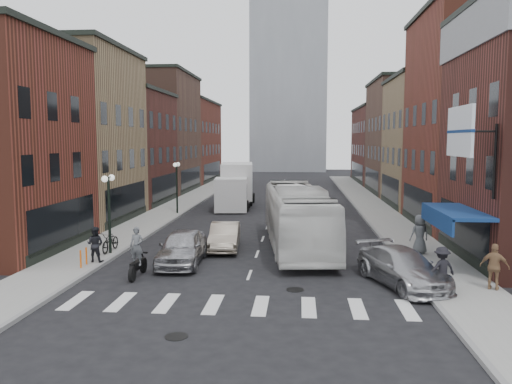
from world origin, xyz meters
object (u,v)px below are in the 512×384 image
at_px(sedan_left_far, 225,236).
at_px(curb_car, 403,267).
at_px(parked_bicycle, 111,242).
at_px(ped_left_solo, 95,244).
at_px(motorcycle_rider, 137,254).
at_px(ped_right_c, 420,234).
at_px(bike_rack, 84,257).
at_px(transit_bus, 297,217).
at_px(billboard_sign, 462,133).
at_px(streetlamp_near, 109,199).
at_px(box_truck, 236,186).
at_px(sedan_left_near, 182,247).
at_px(ped_right_b, 495,267).
at_px(streetlamp_far, 177,178).
at_px(ped_right_a, 442,268).

relative_size(sedan_left_far, curb_car, 0.84).
bearing_deg(parked_bicycle, ped_left_solo, -86.36).
bearing_deg(motorcycle_rider, ped_right_c, 25.75).
relative_size(motorcycle_rider, parked_bicycle, 1.12).
height_order(bike_rack, transit_bus, transit_bus).
height_order(billboard_sign, transit_bus, billboard_sign).
bearing_deg(curb_car, billboard_sign, -7.51).
relative_size(streetlamp_near, bike_rack, 5.14).
xyz_separation_m(box_truck, ped_right_c, (11.59, -17.43, -0.74)).
xyz_separation_m(billboard_sign, motorcycle_rider, (-13.32, -0.29, -5.11)).
relative_size(sedan_left_near, ped_right_c, 2.43).
xyz_separation_m(sedan_left_near, ped_right_b, (12.95, -3.41, 0.23)).
bearing_deg(parked_bicycle, transit_bus, 15.26).
height_order(curb_car, ped_right_b, ped_right_b).
distance_m(motorcycle_rider, ped_right_b, 14.36).
relative_size(motorcycle_rider, ped_right_b, 1.23).
relative_size(bike_rack, ped_right_b, 0.45).
distance_m(bike_rack, curb_car, 13.98).
relative_size(billboard_sign, bike_rack, 4.62).
bearing_deg(bike_rack, ped_left_solo, 76.90).
distance_m(streetlamp_far, sedan_left_far, 13.41).
height_order(motorcycle_rider, parked_bicycle, motorcycle_rider).
distance_m(ped_left_solo, ped_right_c, 15.92).
bearing_deg(sedan_left_far, box_truck, 91.02).
xyz_separation_m(box_truck, motorcycle_rider, (-1.35, -22.50, -0.85)).
xyz_separation_m(bike_rack, motorcycle_rider, (2.87, -1.09, 0.48)).
height_order(streetlamp_far, curb_car, streetlamp_far).
bearing_deg(ped_left_solo, ped_right_c, -164.38).
distance_m(box_truck, sedan_left_far, 16.82).
bearing_deg(bike_rack, ped_right_b, -6.88).
relative_size(sedan_left_near, parked_bicycle, 2.44).
height_order(sedan_left_near, ped_right_a, ped_right_a).
bearing_deg(billboard_sign, streetlamp_far, 132.41).
distance_m(motorcycle_rider, ped_right_c, 13.90).
bearing_deg(ped_right_c, ped_right_b, 87.94).
xyz_separation_m(sedan_left_near, curb_car, (9.67, -2.63, -0.08)).
xyz_separation_m(streetlamp_near, motorcycle_rider, (2.67, -3.79, -1.89)).
bearing_deg(streetlamp_far, ped_right_a, -51.77).
bearing_deg(ped_right_a, box_truck, -83.94).
bearing_deg(ped_left_solo, parked_bicycle, -83.02).
xyz_separation_m(transit_bus, parked_bicycle, (-9.55, -2.43, -1.03)).
relative_size(curb_car, ped_left_solo, 3.04).
bearing_deg(bike_rack, sedan_left_near, 17.41).
height_order(box_truck, sedan_left_far, box_truck).
bearing_deg(streetlamp_near, box_truck, 77.88).
distance_m(sedan_left_far, curb_car, 10.12).
bearing_deg(ped_right_a, motorcycle_rider, -24.36).
bearing_deg(ped_right_b, ped_right_c, -49.99).
xyz_separation_m(streetlamp_near, transit_bus, (9.45, 2.75, -1.22)).
relative_size(sedan_left_far, ped_right_a, 2.55).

